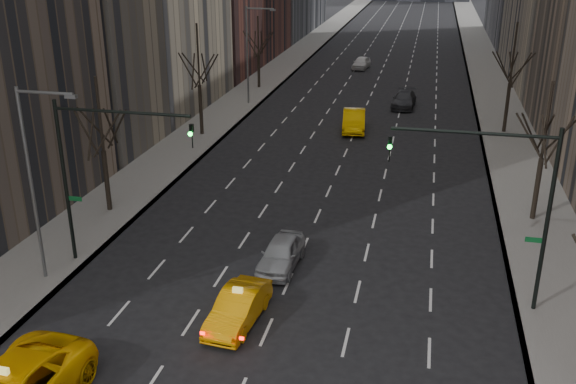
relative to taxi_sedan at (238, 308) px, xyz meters
The scene contains 16 objects.
sidewalk_left 62.54m from the taxi_sedan, 100.08° to the left, with size 4.50×320.00×0.15m, color slate.
sidewalk_right 63.05m from the taxi_sedan, 77.59° to the left, with size 4.50×320.00×0.15m, color slate.
tree_lw_b 14.67m from the taxi_sedan, 138.18° to the left, with size 3.36×3.50×7.82m.
tree_lw_c 27.92m from the taxi_sedan, 112.71° to the left, with size 3.36×3.50×8.74m.
tree_lw_d 44.96m from the taxi_sedan, 103.80° to the left, with size 3.36×3.50×7.36m.
tree_rw_b 19.24m from the taxi_sedan, 45.59° to the left, with size 3.36×3.50×7.82m.
tree_rw_c 34.42m from the taxi_sedan, 67.16° to the left, with size 3.36×3.50×8.74m.
traffic_mast_left 9.82m from the taxi_sedan, 155.43° to the left, with size 6.69×0.39×8.00m.
traffic_mast_right 11.99m from the taxi_sedan, 18.94° to the left, with size 6.69×0.39×8.00m.
streetlight_near 10.84m from the taxi_sedan, behind, with size 2.83×0.22×9.00m.
streetlight_far 38.11m from the taxi_sedan, 104.62° to the left, with size 2.83×0.22×9.00m.
taxi_sedan is the anchor object (origin of this frame).
silver_sedan_ahead 5.20m from the taxi_sedan, 83.16° to the left, with size 1.69×4.21×1.43m, color #929499.
far_taxi 29.69m from the taxi_sedan, 87.78° to the left, with size 1.81×5.19×1.71m, color #FFBA05.
far_suv_grey 38.94m from the taxi_sedan, 82.91° to the left, with size 2.02×4.98×1.45m, color #2D2E32.
far_car_white 57.00m from the taxi_sedan, 91.29° to the left, with size 1.71×4.26×1.45m, color white.
Camera 1 is at (5.64, -13.43, 14.91)m, focal length 40.00 mm.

